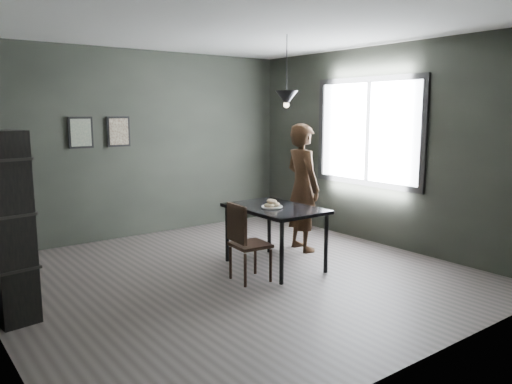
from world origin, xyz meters
TOP-DOWN VIEW (x-y plane):
  - ground at (0.00, 0.00)m, footprint 5.00×5.00m
  - back_wall at (0.00, 2.50)m, footprint 5.00×0.10m
  - ceiling at (0.00, 0.00)m, footprint 5.00×5.00m
  - window_assembly at (2.47, 0.20)m, footprint 0.04×1.96m
  - cafe_table at (0.60, 0.00)m, footprint 0.80×1.20m
  - white_plate at (0.53, -0.03)m, footprint 0.23×0.23m
  - donut_pile at (0.53, -0.03)m, footprint 0.23×0.18m
  - woman at (1.39, 0.38)m, footprint 0.51×0.69m
  - wood_chair at (-0.02, -0.22)m, footprint 0.42×0.42m
  - shelf_unit at (-2.32, 0.25)m, footprint 0.40×0.62m
  - pendant_lamp at (0.85, 0.10)m, footprint 0.28×0.28m
  - framed_print_left at (-0.90, 2.47)m, footprint 0.34×0.04m
  - framed_print_right at (-0.35, 2.47)m, footprint 0.34×0.04m

SIDE VIEW (x-z plane):
  - ground at x=0.00m, z-range 0.00..0.00m
  - wood_chair at x=-0.02m, z-range 0.06..0.95m
  - cafe_table at x=0.60m, z-range 0.30..1.05m
  - white_plate at x=0.53m, z-range 0.75..0.76m
  - donut_pile at x=0.53m, z-range 0.75..0.85m
  - shelf_unit at x=-2.32m, z-range 0.00..1.73m
  - woman at x=1.39m, z-range 0.00..1.74m
  - back_wall at x=0.00m, z-range 0.00..2.80m
  - window_assembly at x=2.47m, z-range 0.82..2.38m
  - framed_print_left at x=-0.90m, z-range 1.38..1.82m
  - framed_print_right at x=-0.35m, z-range 1.38..1.82m
  - pendant_lamp at x=0.85m, z-range 1.62..2.48m
  - ceiling at x=0.00m, z-range 2.79..2.81m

